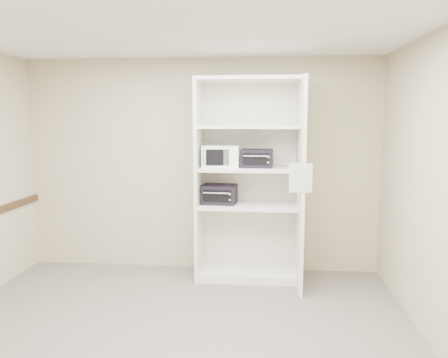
# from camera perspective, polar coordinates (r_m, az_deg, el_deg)

# --- Properties ---
(floor) EXTENTS (4.50, 4.00, 0.01)m
(floor) POSITION_cam_1_polar(r_m,az_deg,el_deg) (4.09, -7.15, -20.58)
(floor) COLOR #6C645D
(floor) RESTS_ON ground
(ceiling) EXTENTS (4.50, 4.00, 0.01)m
(ceiling) POSITION_cam_1_polar(r_m,az_deg,el_deg) (3.67, -7.92, 19.68)
(ceiling) COLOR white
(wall_back) EXTENTS (4.50, 0.02, 2.70)m
(wall_back) POSITION_cam_1_polar(r_m,az_deg,el_deg) (5.60, -3.02, 1.78)
(wall_back) COLOR #C4B09A
(wall_back) RESTS_ON ground
(wall_front) EXTENTS (4.50, 0.02, 2.70)m
(wall_front) POSITION_cam_1_polar(r_m,az_deg,el_deg) (1.80, -21.88, -11.92)
(wall_front) COLOR #C4B09A
(wall_front) RESTS_ON ground
(shelving_unit) EXTENTS (1.24, 0.92, 2.42)m
(shelving_unit) POSITION_cam_1_polar(r_m,az_deg,el_deg) (5.27, 3.71, -1.00)
(shelving_unit) COLOR white
(shelving_unit) RESTS_ON floor
(microwave) EXTENTS (0.46, 0.36, 0.26)m
(microwave) POSITION_cam_1_polar(r_m,az_deg,el_deg) (5.22, -0.52, 3.00)
(microwave) COLOR white
(microwave) RESTS_ON shelving_unit
(toaster_oven_upper) EXTENTS (0.39, 0.30, 0.21)m
(toaster_oven_upper) POSITION_cam_1_polar(r_m,az_deg,el_deg) (5.21, 4.33, 2.72)
(toaster_oven_upper) COLOR black
(toaster_oven_upper) RESTS_ON shelving_unit
(toaster_oven_lower) EXTENTS (0.43, 0.34, 0.23)m
(toaster_oven_lower) POSITION_cam_1_polar(r_m,az_deg,el_deg) (5.31, -0.61, -1.99)
(toaster_oven_lower) COLOR black
(toaster_oven_lower) RESTS_ON shelving_unit
(paper_sign) EXTENTS (0.24, 0.02, 0.30)m
(paper_sign) POSITION_cam_1_polar(r_m,az_deg,el_deg) (4.64, 9.98, 0.13)
(paper_sign) COLOR white
(paper_sign) RESTS_ON shelving_unit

